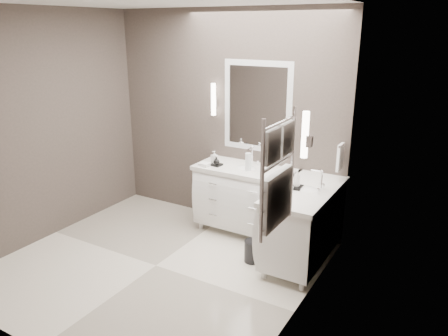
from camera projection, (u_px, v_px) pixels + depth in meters
The scene contains 20 objects.
floor at pixel (156, 266), 4.74m from camera, with size 3.20×3.00×0.01m, color white.
wall_back at pixel (226, 119), 5.55m from camera, with size 3.20×0.01×2.70m, color #463C38.
wall_front at pixel (12, 193), 3.08m from camera, with size 3.20×0.01×2.70m, color #463C38.
wall_left at pixel (42, 127), 5.09m from camera, with size 0.01×3.00×2.70m, color #463C38.
wall_right at pixel (303, 171), 3.55m from camera, with size 0.01×3.00×2.70m, color #463C38.
vanity_back at pixel (246, 196), 5.38m from camera, with size 1.24×0.59×0.97m.
vanity_right at pixel (304, 221), 4.69m from camera, with size 0.59×1.24×0.97m.
mirror_back at pixel (257, 107), 5.26m from camera, with size 0.90×0.02×1.10m.
mirror_right at pixel (333, 128), 4.15m from camera, with size 0.02×0.90×1.10m.
sconce_back at pixel (213, 100), 5.48m from camera, with size 0.06×0.06×0.40m.
sconce_right at pixel (305, 136), 3.69m from camera, with size 0.06×0.06×0.40m.
towel_bar_corner at pixel (340, 157), 4.77m from camera, with size 0.03×0.22×0.30m.
towel_ladder at pixel (277, 180), 3.23m from camera, with size 0.06×0.58×0.90m.
waste_bin at pixel (252, 251), 4.79m from camera, with size 0.18×0.18×0.25m, color black.
amenity_tray_back at pixel (216, 164), 5.35m from camera, with size 0.15×0.11×0.02m, color black.
amenity_tray_right at pixel (297, 187), 4.59m from camera, with size 0.11×0.15×0.02m, color black.
water_bottle at pixel (248, 162), 5.13m from camera, with size 0.07×0.07×0.21m, color silver.
soap_bottle_a at pixel (214, 157), 5.35m from camera, with size 0.07×0.07×0.15m, color white.
soap_bottle_b at pixel (216, 161), 5.29m from camera, with size 0.07×0.07×0.10m, color black.
soap_bottle_c at pixel (297, 178), 4.56m from camera, with size 0.07×0.07×0.18m, color white.
Camera 1 is at (2.75, -3.23, 2.47)m, focal length 35.00 mm.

